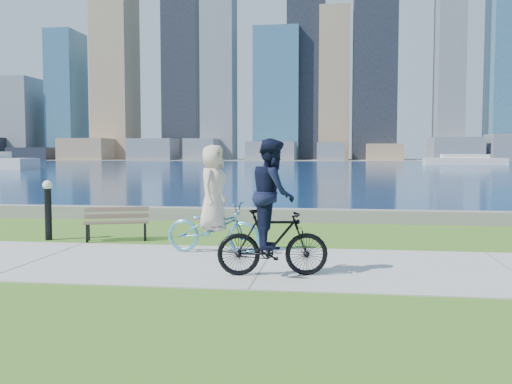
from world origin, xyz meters
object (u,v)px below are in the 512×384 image
at_px(cyclist_man, 273,218).
at_px(park_bench, 117,220).
at_px(cyclist_woman, 213,213).
at_px(bollard_lamp, 48,206).

bearing_deg(cyclist_man, park_bench, 40.88).
bearing_deg(park_bench, cyclist_woman, -47.68).
height_order(park_bench, cyclist_woman, cyclist_woman).
xyz_separation_m(cyclist_woman, cyclist_man, (1.32, -1.80, 0.13)).
xyz_separation_m(park_bench, bollard_lamp, (-1.50, -0.15, 0.31)).
xyz_separation_m(park_bench, cyclist_man, (3.75, -3.16, 0.47)).
relative_size(park_bench, cyclist_man, 0.69).
height_order(bollard_lamp, cyclist_man, cyclist_man).
height_order(park_bench, cyclist_man, cyclist_man).
bearing_deg(cyclist_woman, park_bench, 69.20).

